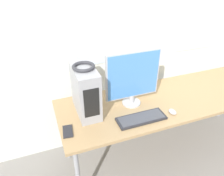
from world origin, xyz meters
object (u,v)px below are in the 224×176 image
object	(u,v)px
monitor_main	(133,78)
keyboard	(141,118)
pc_tower	(85,91)
mouse	(173,112)
headphones	(84,67)
cell_phone	(68,131)

from	to	relation	value
monitor_main	keyboard	distance (m)	0.36
pc_tower	mouse	size ratio (longest dim) A/B	5.09
headphones	monitor_main	size ratio (longest dim) A/B	0.36
mouse	cell_phone	bearing A→B (deg)	174.74
keyboard	mouse	distance (m)	0.30
headphones	mouse	world-z (taller)	headphones
keyboard	cell_phone	distance (m)	0.62
keyboard	monitor_main	bearing A→B (deg)	84.87
cell_phone	mouse	bearing A→B (deg)	1.74
keyboard	pc_tower	bearing A→B (deg)	145.40
monitor_main	mouse	world-z (taller)	monitor_main
pc_tower	headphones	distance (m)	0.23
keyboard	mouse	xyz separation A→B (m)	(0.30, -0.02, 0.00)
mouse	cell_phone	world-z (taller)	mouse
headphones	keyboard	xyz separation A→B (m)	(0.40, -0.28, -0.43)
pc_tower	headphones	world-z (taller)	headphones
headphones	monitor_main	world-z (taller)	monitor_main
cell_phone	headphones	bearing A→B (deg)	52.04
mouse	pc_tower	bearing A→B (deg)	157.18
pc_tower	keyboard	size ratio (longest dim) A/B	1.01
pc_tower	monitor_main	xyz separation A→B (m)	(0.43, -0.03, 0.06)
pc_tower	headphones	bearing A→B (deg)	90.00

